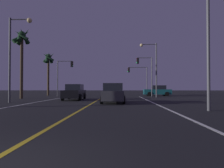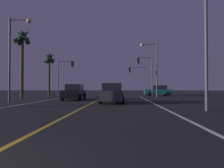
% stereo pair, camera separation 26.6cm
% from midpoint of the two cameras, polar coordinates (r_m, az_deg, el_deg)
% --- Properties ---
extents(lane_edge_right, '(0.16, 33.58, 0.01)m').
position_cam_midpoint_polar(lane_edge_right, '(13.97, 14.42, -6.41)').
color(lane_edge_right, silver).
rests_on(lane_edge_right, ground).
extents(lane_edge_left, '(0.16, 33.58, 0.01)m').
position_cam_midpoint_polar(lane_edge_left, '(15.69, -26.77, -5.74)').
color(lane_edge_left, silver).
rests_on(lane_edge_left, ground).
extents(lane_center_divider, '(0.16, 33.58, 0.01)m').
position_cam_midpoint_polar(lane_center_divider, '(13.90, -7.43, -6.46)').
color(lane_center_divider, gold).
rests_on(lane_center_divider, ground).
extents(car_crossing_side, '(4.30, 2.02, 1.70)m').
position_cam_midpoint_polar(car_crossing_side, '(33.49, 13.01, -1.87)').
color(car_crossing_side, black).
rests_on(car_crossing_side, ground).
extents(car_oncoming, '(2.02, 4.30, 1.70)m').
position_cam_midpoint_polar(car_oncoming, '(22.50, -10.20, -2.30)').
color(car_oncoming, black).
rests_on(car_oncoming, ground).
extents(car_lead_same_lane, '(2.02, 4.30, 1.70)m').
position_cam_midpoint_polar(car_lead_same_lane, '(17.73, 0.53, -2.65)').
color(car_lead_same_lane, black).
rests_on(car_lead_same_lane, ground).
extents(traffic_light_near_right, '(2.40, 0.36, 5.91)m').
position_cam_midpoint_polar(traffic_light_near_right, '(31.28, 9.54, 4.46)').
color(traffic_light_near_right, '#4C4C51').
rests_on(traffic_light_near_right, ground).
extents(traffic_light_near_left, '(2.52, 0.36, 5.45)m').
position_cam_midpoint_polar(traffic_light_near_left, '(32.17, -12.63, 3.79)').
color(traffic_light_near_left, '#4C4C51').
rests_on(traffic_light_near_left, ground).
extents(traffic_light_far_right, '(3.51, 0.36, 5.01)m').
position_cam_midpoint_polar(traffic_light_far_right, '(36.62, 7.48, 2.79)').
color(traffic_light_far_right, '#4C4C51').
rests_on(traffic_light_far_right, ground).
extents(street_lamp_right_near, '(2.32, 0.44, 8.53)m').
position_cam_midpoint_polar(street_lamp_right_near, '(13.23, 23.25, 16.90)').
color(street_lamp_right_near, '#4C4C51').
rests_on(street_lamp_right_near, ground).
extents(street_lamp_left_mid, '(2.05, 0.44, 7.51)m').
position_cam_midpoint_polar(street_lamp_left_mid, '(20.20, -25.21, 8.98)').
color(street_lamp_left_mid, '#4C4C51').
rests_on(street_lamp_left_mid, ground).
extents(street_lamp_right_far, '(2.34, 0.44, 7.45)m').
position_cam_midpoint_polar(street_lamp_right_far, '(28.63, 11.55, 5.93)').
color(street_lamp_right_far, '#4C4C51').
rests_on(street_lamp_right_far, ground).
extents(palm_tree_left_mid, '(2.16, 2.21, 8.67)m').
position_cam_midpoint_polar(palm_tree_left_mid, '(27.59, -23.55, 10.62)').
color(palm_tree_left_mid, '#473826').
rests_on(palm_tree_left_mid, ground).
extents(palm_tree_left_far, '(2.17, 2.11, 7.48)m').
position_cam_midpoint_polar(palm_tree_left_far, '(36.28, -16.97, 6.25)').
color(palm_tree_left_far, '#473826').
rests_on(palm_tree_left_far, ground).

